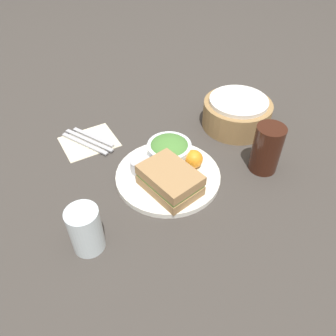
{
  "coord_description": "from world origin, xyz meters",
  "views": [
    {
      "loc": [
        0.52,
        -0.3,
        0.59
      ],
      "look_at": [
        0.0,
        0.0,
        0.03
      ],
      "focal_mm": 35.0,
      "sensor_mm": 36.0,
      "label": 1
    }
  ],
  "objects_px": {
    "dressing_cup": "(141,165)",
    "fork": "(85,144)",
    "salad_bowl": "(169,150)",
    "spoon": "(93,137)",
    "knife": "(89,140)",
    "drink_glass": "(267,149)",
    "water_glass": "(86,230)",
    "bread_basket": "(237,113)",
    "sandwich": "(170,180)",
    "plate": "(168,176)"
  },
  "relations": [
    {
      "from": "knife",
      "to": "spoon",
      "type": "bearing_deg",
      "value": -90.0
    },
    {
      "from": "plate",
      "to": "drink_glass",
      "type": "height_order",
      "value": "drink_glass"
    },
    {
      "from": "spoon",
      "to": "fork",
      "type": "bearing_deg",
      "value": 90.0
    },
    {
      "from": "salad_bowl",
      "to": "dressing_cup",
      "type": "xyz_separation_m",
      "value": [
        0.01,
        -0.09,
        -0.01
      ]
    },
    {
      "from": "plate",
      "to": "fork",
      "type": "bearing_deg",
      "value": -148.97
    },
    {
      "from": "fork",
      "to": "dressing_cup",
      "type": "bearing_deg",
      "value": 177.21
    },
    {
      "from": "sandwich",
      "to": "bread_basket",
      "type": "xyz_separation_m",
      "value": [
        -0.14,
        0.32,
        0.0
      ]
    },
    {
      "from": "salad_bowl",
      "to": "spoon",
      "type": "distance_m",
      "value": 0.25
    },
    {
      "from": "spoon",
      "to": "dressing_cup",
      "type": "bearing_deg",
      "value": 167.49
    },
    {
      "from": "plate",
      "to": "dressing_cup",
      "type": "xyz_separation_m",
      "value": [
        -0.04,
        -0.05,
        0.03
      ]
    },
    {
      "from": "fork",
      "to": "water_glass",
      "type": "distance_m",
      "value": 0.35
    },
    {
      "from": "spoon",
      "to": "water_glass",
      "type": "distance_m",
      "value": 0.37
    },
    {
      "from": "knife",
      "to": "fork",
      "type": "bearing_deg",
      "value": 90.0
    },
    {
      "from": "salad_bowl",
      "to": "drink_glass",
      "type": "distance_m",
      "value": 0.25
    },
    {
      "from": "salad_bowl",
      "to": "knife",
      "type": "relative_size",
      "value": 0.65
    },
    {
      "from": "drink_glass",
      "to": "fork",
      "type": "bearing_deg",
      "value": -130.88
    },
    {
      "from": "water_glass",
      "to": "knife",
      "type": "bearing_deg",
      "value": 160.28
    },
    {
      "from": "plate",
      "to": "salad_bowl",
      "type": "distance_m",
      "value": 0.07
    },
    {
      "from": "salad_bowl",
      "to": "water_glass",
      "type": "distance_m",
      "value": 0.31
    },
    {
      "from": "dressing_cup",
      "to": "fork",
      "type": "bearing_deg",
      "value": -155.55
    },
    {
      "from": "spoon",
      "to": "drink_glass",
      "type": "bearing_deg",
      "value": -162.07
    },
    {
      "from": "water_glass",
      "to": "spoon",
      "type": "bearing_deg",
      "value": 158.38
    },
    {
      "from": "water_glass",
      "to": "bread_basket",
      "type": "bearing_deg",
      "value": 109.49
    },
    {
      "from": "dressing_cup",
      "to": "drink_glass",
      "type": "relative_size",
      "value": 0.4
    },
    {
      "from": "plate",
      "to": "knife",
      "type": "height_order",
      "value": "plate"
    },
    {
      "from": "drink_glass",
      "to": "plate",
      "type": "bearing_deg",
      "value": -111.25
    },
    {
      "from": "fork",
      "to": "knife",
      "type": "xyz_separation_m",
      "value": [
        -0.01,
        0.02,
        0.0
      ]
    },
    {
      "from": "salad_bowl",
      "to": "sandwich",
      "type": "bearing_deg",
      "value": -29.29
    },
    {
      "from": "bread_basket",
      "to": "dressing_cup",
      "type": "bearing_deg",
      "value": -81.34
    },
    {
      "from": "sandwich",
      "to": "water_glass",
      "type": "relative_size",
      "value": 1.44
    },
    {
      "from": "sandwich",
      "to": "dressing_cup",
      "type": "distance_m",
      "value": 0.1
    },
    {
      "from": "plate",
      "to": "knife",
      "type": "distance_m",
      "value": 0.27
    },
    {
      "from": "sandwich",
      "to": "dressing_cup",
      "type": "relative_size",
      "value": 2.97
    },
    {
      "from": "knife",
      "to": "drink_glass",
      "type": "bearing_deg",
      "value": -160.07
    },
    {
      "from": "knife",
      "to": "sandwich",
      "type": "bearing_deg",
      "value": 172.35
    },
    {
      "from": "drink_glass",
      "to": "fork",
      "type": "height_order",
      "value": "drink_glass"
    },
    {
      "from": "bread_basket",
      "to": "fork",
      "type": "distance_m",
      "value": 0.46
    },
    {
      "from": "bread_basket",
      "to": "water_glass",
      "type": "distance_m",
      "value": 0.57
    },
    {
      "from": "sandwich",
      "to": "spoon",
      "type": "bearing_deg",
      "value": -163.71
    },
    {
      "from": "bread_basket",
      "to": "fork",
      "type": "bearing_deg",
      "value": -107.4
    },
    {
      "from": "plate",
      "to": "spoon",
      "type": "relative_size",
      "value": 1.76
    },
    {
      "from": "bread_basket",
      "to": "knife",
      "type": "bearing_deg",
      "value": -109.03
    },
    {
      "from": "drink_glass",
      "to": "spoon",
      "type": "distance_m",
      "value": 0.49
    },
    {
      "from": "plate",
      "to": "knife",
      "type": "relative_size",
      "value": 1.51
    },
    {
      "from": "salad_bowl",
      "to": "knife",
      "type": "height_order",
      "value": "salad_bowl"
    },
    {
      "from": "bread_basket",
      "to": "fork",
      "type": "xyz_separation_m",
      "value": [
        -0.14,
        -0.44,
        -0.04
      ]
    },
    {
      "from": "sandwich",
      "to": "knife",
      "type": "height_order",
      "value": "sandwich"
    },
    {
      "from": "plate",
      "to": "water_glass",
      "type": "xyz_separation_m",
      "value": [
        0.09,
        -0.24,
        0.05
      ]
    },
    {
      "from": "sandwich",
      "to": "bread_basket",
      "type": "distance_m",
      "value": 0.35
    },
    {
      "from": "drink_glass",
      "to": "knife",
      "type": "bearing_deg",
      "value": -132.83
    }
  ]
}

